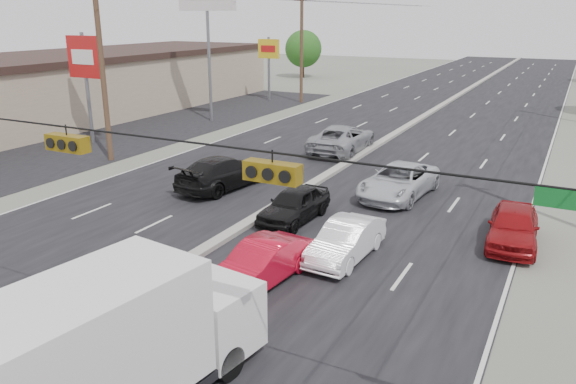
% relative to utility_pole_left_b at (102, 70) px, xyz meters
% --- Properties ---
extents(ground, '(200.00, 200.00, 0.00)m').
position_rel_utility_pole_left_b_xyz_m(ground, '(12.50, -15.00, -5.11)').
color(ground, '#606356').
rests_on(ground, ground).
extents(road_surface, '(20.00, 160.00, 0.02)m').
position_rel_utility_pole_left_b_xyz_m(road_surface, '(12.50, 15.00, -5.11)').
color(road_surface, black).
rests_on(road_surface, ground).
extents(center_median, '(0.50, 160.00, 0.20)m').
position_rel_utility_pole_left_b_xyz_m(center_median, '(12.50, 15.00, -5.01)').
color(center_median, gray).
rests_on(center_median, ground).
extents(strip_mall, '(12.00, 42.00, 4.60)m').
position_rel_utility_pole_left_b_xyz_m(strip_mall, '(-13.50, 10.00, -2.81)').
color(strip_mall, tan).
rests_on(strip_mall, ground).
extents(parking_lot, '(10.00, 42.00, 0.02)m').
position_rel_utility_pole_left_b_xyz_m(parking_lot, '(-4.50, 10.00, -5.11)').
color(parking_lot, black).
rests_on(parking_lot, ground).
extents(utility_pole_left_b, '(1.60, 0.30, 10.00)m').
position_rel_utility_pole_left_b_xyz_m(utility_pole_left_b, '(0.00, 0.00, 0.00)').
color(utility_pole_left_b, '#422D1E').
rests_on(utility_pole_left_b, ground).
extents(utility_pole_left_c, '(1.60, 0.30, 10.00)m').
position_rel_utility_pole_left_b_xyz_m(utility_pole_left_c, '(0.00, 25.00, 0.00)').
color(utility_pole_left_c, '#422D1E').
rests_on(utility_pole_left_c, ground).
extents(traffic_signals, '(25.00, 0.30, 0.54)m').
position_rel_utility_pole_left_b_xyz_m(traffic_signals, '(13.90, -15.00, 0.39)').
color(traffic_signals, black).
rests_on(traffic_signals, ground).
extents(pole_sign_mid, '(2.60, 0.25, 7.00)m').
position_rel_utility_pole_left_b_xyz_m(pole_sign_mid, '(-4.50, 3.00, 0.01)').
color(pole_sign_mid, slate).
rests_on(pole_sign_mid, ground).
extents(pole_sign_billboard, '(5.00, 0.25, 11.00)m').
position_rel_utility_pole_left_b_xyz_m(pole_sign_billboard, '(-2.00, 13.00, 3.76)').
color(pole_sign_billboard, slate).
rests_on(pole_sign_billboard, ground).
extents(pole_sign_far, '(2.20, 0.25, 6.00)m').
position_rel_utility_pole_left_b_xyz_m(pole_sign_far, '(-3.50, 25.00, -0.70)').
color(pole_sign_far, slate).
rests_on(pole_sign_far, ground).
extents(tree_left_far, '(4.80, 4.80, 6.12)m').
position_rel_utility_pole_left_b_xyz_m(tree_left_far, '(-9.50, 45.00, -1.39)').
color(tree_left_far, '#382619').
rests_on(tree_left_far, ground).
extents(box_truck, '(3.10, 6.71, 3.28)m').
position_rel_utility_pole_left_b_xyz_m(box_truck, '(15.98, -16.12, -3.42)').
color(box_truck, black).
rests_on(box_truck, ground).
extents(red_sedan, '(1.83, 4.18, 1.34)m').
position_rel_utility_pole_left_b_xyz_m(red_sedan, '(15.50, -9.47, -4.44)').
color(red_sedan, '#B90B22').
rests_on(red_sedan, ground).
extents(queue_car_a, '(1.81, 4.13, 1.39)m').
position_rel_utility_pole_left_b_xyz_m(queue_car_a, '(13.90, -4.02, -4.41)').
color(queue_car_a, black).
rests_on(queue_car_a, ground).
extents(queue_car_b, '(1.60, 4.10, 1.33)m').
position_rel_utility_pole_left_b_xyz_m(queue_car_b, '(17.16, -6.53, -4.44)').
color(queue_car_b, white).
rests_on(queue_car_b, ground).
extents(queue_car_c, '(2.90, 5.50, 1.48)m').
position_rel_utility_pole_left_b_xyz_m(queue_car_c, '(16.73, 1.01, -4.37)').
color(queue_car_c, silver).
rests_on(queue_car_c, ground).
extents(queue_car_e, '(1.99, 4.35, 1.45)m').
position_rel_utility_pole_left_b_xyz_m(queue_car_e, '(22.10, -2.60, -4.38)').
color(queue_car_e, maroon).
rests_on(queue_car_e, ground).
extents(oncoming_near, '(2.83, 5.59, 1.56)m').
position_rel_utility_pole_left_b_xyz_m(oncoming_near, '(8.81, -1.54, -4.33)').
color(oncoming_near, black).
rests_on(oncoming_near, ground).
extents(oncoming_far, '(2.93, 6.04, 1.66)m').
position_rel_utility_pole_left_b_xyz_m(oncoming_far, '(11.10, 8.03, -4.28)').
color(oncoming_far, gray).
rests_on(oncoming_far, ground).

